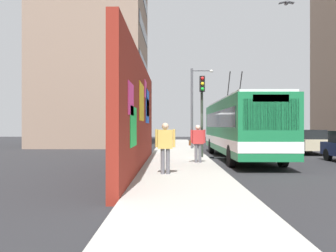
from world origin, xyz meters
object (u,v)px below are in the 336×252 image
Objects in this scene: pedestrian_near_wall at (165,143)px; traffic_light at (202,103)px; street_lamp at (195,102)px; city_bus at (240,126)px; parked_car_champagne at (306,141)px; parked_car_white at (280,138)px; pedestrian_at_curb at (198,140)px.

pedestrian_near_wall is 7.02m from traffic_light.
city_bus is at bearing -163.13° from street_lamp.
city_bus reaches higher than traffic_light.
pedestrian_near_wall is 0.41× the size of traffic_light.
pedestrian_near_wall is at bearing 171.93° from street_lamp.
traffic_light is (-4.55, 7.35, 2.25)m from parked_car_champagne.
pedestrian_near_wall reaches higher than parked_car_white.
parked_car_white is 2.66× the size of pedestrian_near_wall.
parked_car_champagne is at bearing -39.81° from pedestrian_near_wall.
street_lamp is (13.86, -1.97, 2.40)m from pedestrian_near_wall.
parked_car_champagne is 8.93m from traffic_light.
parked_car_champagne is 2.61× the size of pedestrian_at_curb.
city_bus is 6.92× the size of pedestrian_at_curb.
street_lamp reaches higher than pedestrian_at_curb.
city_bus is 6.61m from parked_car_champagne.
parked_car_champagne is 10.66m from pedestrian_at_curb.
parked_car_champagne is at bearing 180.00° from parked_car_white.
traffic_light is (-10.19, 7.35, 2.25)m from parked_car_white.
pedestrian_near_wall is 0.30× the size of street_lamp.
pedestrian_near_wall is at bearing 140.19° from parked_car_champagne.
street_lamp is at bearing 111.34° from parked_car_white.
traffic_light reaches higher than parked_car_champagne.
parked_car_white is at bearing -31.11° from pedestrian_at_curb.
traffic_light reaches higher than pedestrian_at_curb.
pedestrian_at_curb is at bearing 148.89° from parked_car_white.
street_lamp is (7.35, -0.10, 0.53)m from traffic_light.
pedestrian_at_curb is (3.79, -1.43, -0.05)m from pedestrian_near_wall.
parked_car_white is at bearing -28.45° from city_bus.
city_bus is 6.67× the size of pedestrian_near_wall.
pedestrian_at_curb is 0.39× the size of traffic_light.
street_lamp is (10.07, -0.54, 2.45)m from pedestrian_at_curb.
pedestrian_at_curb is 3.35m from traffic_light.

